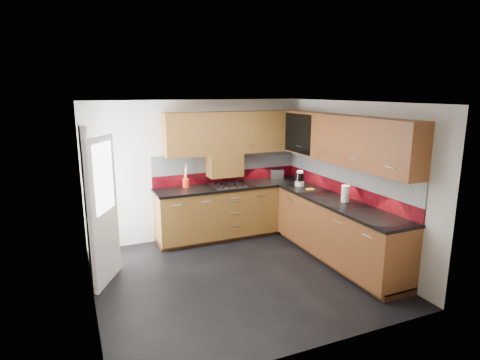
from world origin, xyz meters
name	(u,v)px	position (x,y,z in m)	size (l,w,h in m)	color
room	(237,172)	(0.00, 0.00, 1.50)	(4.00, 3.80, 2.64)	black
base_cabinets	(280,222)	(1.07, 0.72, 0.44)	(2.70, 3.20, 0.95)	brown
countertop	(280,194)	(1.05, 0.70, 0.92)	(2.72, 3.22, 0.04)	black
backsplash	(286,172)	(1.28, 0.93, 1.21)	(2.70, 3.20, 0.54)	maroon
upper_cabinets	(289,136)	(1.23, 0.78, 1.84)	(2.50, 3.20, 0.72)	brown
extractor_hood	(225,165)	(0.45, 1.64, 1.28)	(0.60, 0.33, 0.40)	brown
glass_cabinet	(305,131)	(1.71, 1.07, 1.87)	(0.32, 0.80, 0.66)	black
back_door	(94,206)	(-1.78, 0.75, 1.03)	(0.42, 1.19, 2.04)	white
gas_hob	(228,185)	(0.45, 1.47, 0.95)	(0.55, 0.49, 0.04)	silver
utensil_pot	(186,182)	(-0.25, 1.66, 1.04)	(0.12, 0.12, 0.42)	red
toaster	(277,174)	(1.50, 1.65, 1.02)	(0.27, 0.21, 0.18)	silver
food_processor	(300,179)	(1.58, 0.98, 1.06)	(0.16, 0.16, 0.26)	white
paper_towel	(345,194)	(1.67, -0.15, 1.06)	(0.12, 0.12, 0.24)	white
orange_cloth	(310,189)	(1.60, 0.67, 0.95)	(0.12, 0.11, 0.01)	orange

